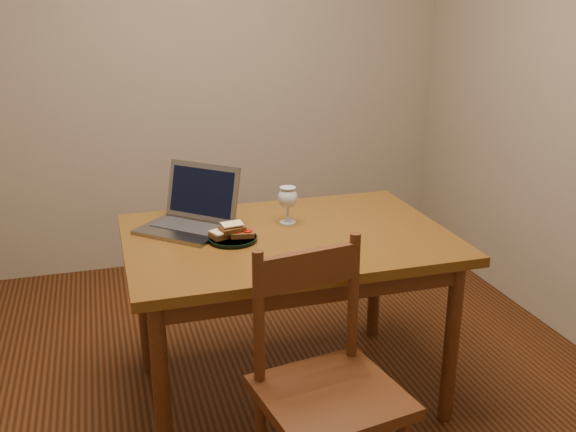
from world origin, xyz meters
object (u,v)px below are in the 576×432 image
object	(u,v)px
table	(287,254)
milk_glass	(288,205)
chair	(327,377)
plate	(233,239)
laptop	(192,211)

from	to	relation	value
table	milk_glass	distance (m)	0.21
chair	table	bearing A→B (deg)	74.97
chair	milk_glass	bearing A→B (deg)	73.08
plate	milk_glass	size ratio (longest dim) A/B	1.22
plate	chair	bearing A→B (deg)	-76.55
milk_glass	laptop	xyz separation A→B (m)	(-0.39, 0.07, -0.01)
table	laptop	xyz separation A→B (m)	(-0.35, 0.21, 0.15)
table	milk_glass	size ratio (longest dim) A/B	8.09
milk_glass	laptop	world-z (taller)	laptop
plate	laptop	xyz separation A→B (m)	(-0.13, 0.21, 0.06)
table	milk_glass	world-z (taller)	milk_glass
table	laptop	world-z (taller)	laptop
plate	table	bearing A→B (deg)	2.32
table	milk_glass	xyz separation A→B (m)	(0.04, 0.13, 0.17)
laptop	chair	bearing A→B (deg)	-28.97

